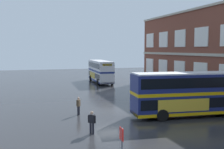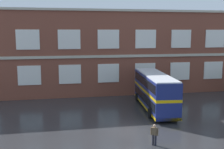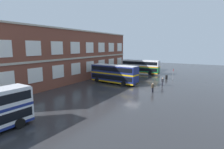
# 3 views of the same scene
# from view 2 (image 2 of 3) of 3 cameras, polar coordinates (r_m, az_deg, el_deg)

# --- Properties ---
(ground_plane) EXTENTS (120.00, 120.00, 0.00)m
(ground_plane) POSITION_cam_2_polar(r_m,az_deg,el_deg) (27.39, 2.28, -10.05)
(ground_plane) COLOR #2B2B2D
(brick_terminal_building) EXTENTS (46.67, 8.19, 11.77)m
(brick_terminal_building) POSITION_cam_2_polar(r_m,az_deg,el_deg) (41.88, -1.70, 4.49)
(brick_terminal_building) COLOR brown
(brick_terminal_building) RESTS_ON ground
(double_decker_middle) EXTENTS (3.61, 11.19, 4.07)m
(double_decker_middle) POSITION_cam_2_polar(r_m,az_deg,el_deg) (32.33, 8.66, -3.28)
(double_decker_middle) COLOR navy
(double_decker_middle) RESTS_ON ground
(waiting_passenger) EXTENTS (0.57, 0.46, 1.70)m
(waiting_passenger) POSITION_cam_2_polar(r_m,az_deg,el_deg) (22.56, 8.58, -11.80)
(waiting_passenger) COLOR black
(waiting_passenger) RESTS_ON ground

